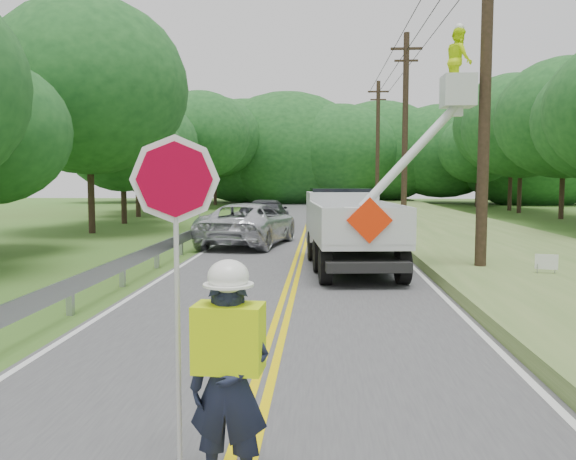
{
  "coord_description": "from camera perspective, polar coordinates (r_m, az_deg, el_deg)",
  "views": [
    {
      "loc": [
        0.74,
        -6.98,
        2.64
      ],
      "look_at": [
        0.0,
        6.0,
        1.5
      ],
      "focal_mm": 36.87,
      "sensor_mm": 36.0,
      "label": 1
    }
  ],
  "objects": [
    {
      "name": "ground",
      "position": [
        7.5,
        -2.72,
        -15.63
      ],
      "size": [
        140.0,
        140.0,
        0.0
      ],
      "primitive_type": "plane",
      "color": "#445623",
      "rests_on": "ground"
    },
    {
      "name": "road",
      "position": [
        21.15,
        1.24,
        -2.12
      ],
      "size": [
        7.2,
        96.0,
        0.03
      ],
      "color": "#454447",
      "rests_on": "ground"
    },
    {
      "name": "guardrail",
      "position": [
        22.49,
        -8.96,
        -0.37
      ],
      "size": [
        0.18,
        48.0,
        0.77
      ],
      "color": "#9DA1A4",
      "rests_on": "ground"
    },
    {
      "name": "utility_poles",
      "position": [
        24.51,
        13.52,
        11.04
      ],
      "size": [
        1.6,
        43.3,
        10.0
      ],
      "color": "black",
      "rests_on": "ground"
    },
    {
      "name": "tall_grass_verge",
      "position": [
        22.06,
        20.01,
        -1.77
      ],
      "size": [
        7.0,
        96.0,
        0.3
      ],
      "primitive_type": "cube",
      "color": "#557334",
      "rests_on": "ground"
    },
    {
      "name": "treeline_left",
      "position": [
        38.44,
        -13.8,
        9.76
      ],
      "size": [
        10.75,
        57.1,
        11.08
      ],
      "color": "#332319",
      "rests_on": "ground"
    },
    {
      "name": "treeline_horizon",
      "position": [
        63.22,
        4.13,
        7.61
      ],
      "size": [
        56.74,
        15.31,
        12.51
      ],
      "color": "#19471D",
      "rests_on": "ground"
    },
    {
      "name": "flagger",
      "position": [
        5.01,
        -5.85,
        -13.21
      ],
      "size": [
        1.15,
        0.49,
        2.98
      ],
      "color": "#191E33",
      "rests_on": "road"
    },
    {
      "name": "bucket_truck",
      "position": [
        17.84,
        6.45,
        1.31
      ],
      "size": [
        4.49,
        6.76,
        6.51
      ],
      "color": "black",
      "rests_on": "road"
    },
    {
      "name": "suv_silver",
      "position": [
        23.24,
        -3.79,
        0.59
      ],
      "size": [
        3.72,
        6.34,
        1.66
      ],
      "primitive_type": "imported",
      "rotation": [
        0.0,
        0.0,
        2.97
      ],
      "color": "silver",
      "rests_on": "road"
    },
    {
      "name": "suv_darkgrey",
      "position": [
        31.23,
        -2.06,
        1.59
      ],
      "size": [
        2.14,
        5.2,
        1.51
      ],
      "primitive_type": "imported",
      "rotation": [
        0.0,
        0.0,
        3.13
      ],
      "color": "#323439",
      "rests_on": "road"
    },
    {
      "name": "stop_sign_permanent",
      "position": [
        26.94,
        -8.56,
        2.82
      ],
      "size": [
        0.53,
        0.06,
        2.47
      ],
      "color": "#9DA1A4",
      "rests_on": "ground"
    },
    {
      "name": "yard_sign",
      "position": [
        15.91,
        23.65,
        -2.94
      ],
      "size": [
        0.52,
        0.16,
        0.77
      ],
      "color": "white",
      "rests_on": "ground"
    }
  ]
}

